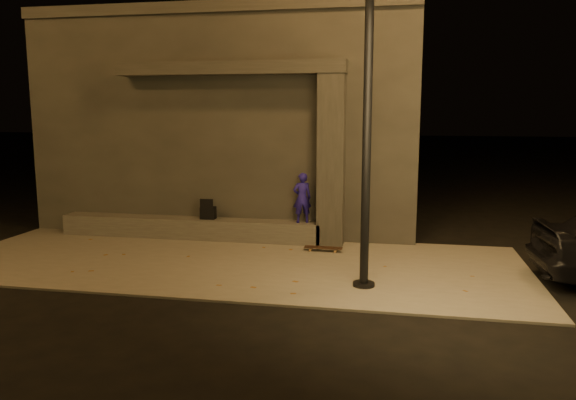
% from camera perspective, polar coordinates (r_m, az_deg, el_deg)
% --- Properties ---
extents(ground, '(120.00, 120.00, 0.00)m').
position_cam_1_polar(ground, '(9.05, -9.57, -9.65)').
color(ground, black).
rests_on(ground, ground).
extents(sidewalk, '(11.00, 4.40, 0.04)m').
position_cam_1_polar(sidewalk, '(10.86, -5.82, -6.29)').
color(sidewalk, '#67645B').
rests_on(sidewalk, ground).
extents(building, '(9.00, 5.10, 5.22)m').
position_cam_1_polar(building, '(15.07, -4.60, 7.97)').
color(building, '#353330').
rests_on(building, ground).
extents(ledge, '(6.00, 0.55, 0.45)m').
position_cam_1_polar(ledge, '(12.89, -9.94, -2.81)').
color(ledge, '#4C4945').
rests_on(ledge, sidewalk).
extents(column, '(0.55, 0.55, 3.60)m').
position_cam_1_polar(column, '(11.88, 4.43, 3.98)').
color(column, '#353330').
rests_on(column, sidewalk).
extents(canopy, '(5.00, 0.70, 0.28)m').
position_cam_1_polar(canopy, '(12.37, -5.87, 13.16)').
color(canopy, '#353330').
rests_on(canopy, column).
extents(skateboarder, '(0.46, 0.38, 1.09)m').
position_cam_1_polar(skateboarder, '(12.07, 1.45, 0.23)').
color(skateboarder, '#201797').
rests_on(skateboarder, ledge).
extents(backpack, '(0.34, 0.23, 0.47)m').
position_cam_1_polar(backpack, '(12.66, -8.11, -1.20)').
color(backpack, black).
rests_on(backpack, ledge).
extents(skateboard, '(0.78, 0.23, 0.09)m').
position_cam_1_polar(skateboard, '(11.54, 3.60, -4.88)').
color(skateboard, black).
rests_on(skateboard, sidewalk).
extents(street_lamp_0, '(0.36, 0.36, 7.40)m').
position_cam_1_polar(street_lamp_0, '(9.05, 8.27, 17.25)').
color(street_lamp_0, black).
rests_on(street_lamp_0, ground).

